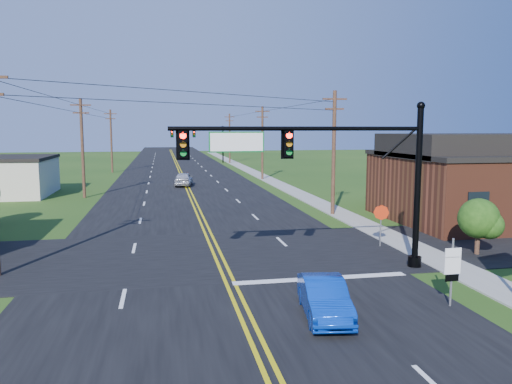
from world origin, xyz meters
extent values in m
plane|color=#1C3F12|center=(0.00, 0.00, 0.00)|extent=(260.00, 260.00, 0.00)
cube|color=black|center=(0.00, 50.00, 0.02)|extent=(16.00, 220.00, 0.04)
cube|color=black|center=(0.00, 12.00, 0.02)|extent=(70.00, 10.00, 0.04)
cube|color=gray|center=(10.50, 40.00, 0.04)|extent=(2.00, 160.00, 0.08)
cylinder|color=black|center=(8.80, 8.00, 3.60)|extent=(0.28, 0.28, 7.20)
cylinder|color=black|center=(8.80, 8.00, 0.25)|extent=(0.60, 0.60, 0.50)
sphere|color=black|center=(8.80, 8.00, 7.30)|extent=(0.36, 0.36, 0.36)
cylinder|color=black|center=(3.30, 8.00, 6.30)|extent=(11.00, 0.18, 0.18)
cube|color=#055A1F|center=(0.60, 8.00, 5.75)|extent=(2.30, 0.06, 0.85)
cylinder|color=black|center=(8.80, 80.00, 3.60)|extent=(0.28, 0.28, 7.20)
cylinder|color=black|center=(8.80, 80.00, 0.25)|extent=(0.60, 0.60, 0.50)
sphere|color=black|center=(8.80, 80.00, 7.30)|extent=(0.36, 0.36, 0.36)
cylinder|color=black|center=(3.80, 80.00, 6.00)|extent=(10.00, 0.18, 0.18)
cube|color=#055A1F|center=(0.60, 80.00, 5.45)|extent=(2.30, 0.06, 0.85)
cube|color=brown|center=(20.00, 18.00, 2.20)|extent=(14.00, 11.00, 4.40)
cube|color=black|center=(20.00, 18.00, 4.55)|extent=(14.20, 11.20, 0.30)
cylinder|color=#352418|center=(-9.50, 35.00, 4.50)|extent=(0.28, 0.28, 9.00)
cube|color=#352418|center=(-9.50, 35.00, 8.40)|extent=(1.80, 0.12, 0.12)
cube|color=#352418|center=(-9.50, 35.00, 7.70)|extent=(1.40, 0.12, 0.12)
cylinder|color=#352418|center=(-9.50, 62.00, 4.50)|extent=(0.28, 0.28, 9.00)
cube|color=#352418|center=(-9.50, 62.00, 8.40)|extent=(1.80, 0.12, 0.12)
cube|color=#352418|center=(-9.50, 62.00, 7.70)|extent=(1.40, 0.12, 0.12)
cylinder|color=#352418|center=(9.80, 22.00, 4.50)|extent=(0.28, 0.28, 9.00)
cube|color=#352418|center=(9.80, 22.00, 8.40)|extent=(1.80, 0.12, 0.12)
cube|color=#352418|center=(9.80, 22.00, 7.70)|extent=(1.40, 0.12, 0.12)
cylinder|color=#352418|center=(9.80, 48.00, 4.50)|extent=(0.28, 0.28, 9.00)
cube|color=#352418|center=(9.80, 48.00, 8.40)|extent=(1.80, 0.12, 0.12)
cube|color=#352418|center=(9.80, 48.00, 7.70)|extent=(1.40, 0.12, 0.12)
cylinder|color=#352418|center=(9.80, 78.00, 4.50)|extent=(0.28, 0.28, 9.00)
cube|color=#352418|center=(9.80, 78.00, 8.40)|extent=(1.80, 0.12, 0.12)
cube|color=#352418|center=(9.80, 78.00, 7.70)|extent=(1.40, 0.12, 0.12)
cylinder|color=#352418|center=(16.00, 26.00, 0.92)|extent=(0.24, 0.24, 1.85)
sphere|color=#1A3E0E|center=(16.00, 26.00, 2.60)|extent=(3.00, 3.00, 3.00)
cylinder|color=#352418|center=(13.00, 9.50, 0.66)|extent=(0.24, 0.24, 1.32)
sphere|color=#1A3E0E|center=(13.00, 9.50, 1.86)|extent=(2.00, 2.00, 2.00)
imported|color=#0837B5|center=(2.78, 2.91, 0.64)|extent=(1.89, 4.05, 1.29)
imported|color=silver|center=(-0.14, 42.62, 0.76)|extent=(2.35, 4.64, 1.51)
cylinder|color=slate|center=(7.50, 3.02, 1.24)|extent=(0.08, 0.08, 2.49)
cube|color=white|center=(7.50, 2.99, 1.98)|extent=(0.62, 0.04, 0.34)
cube|color=white|center=(7.50, 2.99, 1.53)|extent=(0.62, 0.04, 0.62)
cube|color=black|center=(7.50, 2.99, 1.07)|extent=(0.51, 0.04, 0.25)
cylinder|color=slate|center=(8.95, 12.00, 1.06)|extent=(0.09, 0.09, 2.12)
cylinder|color=red|center=(8.95, 11.97, 1.87)|extent=(0.77, 0.33, 0.81)
camera|label=1|loc=(-2.47, -12.47, 6.30)|focal=35.00mm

